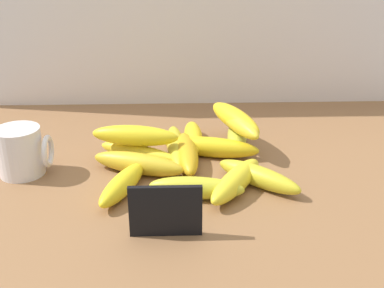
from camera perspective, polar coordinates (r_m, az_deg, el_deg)
name	(u,v)px	position (r cm, az deg, el deg)	size (l,w,h in cm)	color
counter_top	(209,174)	(94.60, 2.02, -3.55)	(110.00, 76.00, 3.00)	brown
chalkboard_sign	(166,213)	(72.16, -3.18, -8.23)	(11.00, 1.80, 8.40)	black
coffee_mug	(21,151)	(94.98, -19.75, -0.84)	(9.94, 8.44, 9.24)	silver
banana_0	(138,164)	(91.07, -6.45, -2.34)	(18.55, 4.13, 4.13)	gold
banana_1	(236,181)	(84.85, 5.32, -4.39)	(17.76, 4.14, 4.14)	yellow
banana_2	(258,176)	(87.03, 7.95, -3.86)	(17.29, 3.85, 3.85)	gold
banana_3	(237,135)	(103.29, 5.43, 1.02)	(16.23, 4.16, 4.16)	gold
banana_4	(139,153)	(96.34, -6.34, -1.06)	(18.19, 3.33, 3.33)	yellow
banana_5	(122,184)	(84.52, -8.32, -4.80)	(15.49, 3.80, 3.80)	yellow
banana_6	(193,137)	(102.39, 0.16, 0.85)	(15.37, 3.91, 3.91)	yellow
banana_7	(187,153)	(94.60, -0.62, -1.09)	(18.18, 4.26, 4.26)	gold
banana_8	(211,147)	(97.38, 2.32, -0.38)	(19.57, 4.13, 4.13)	yellow
banana_9	(176,146)	(98.49, -1.96, -0.24)	(20.08, 3.61, 3.61)	gold
banana_10	(197,188)	(82.46, 0.55, -5.27)	(16.66, 3.91, 3.91)	gold
banana_11	(135,136)	(95.03, -6.85, 1.01)	(17.46, 4.12, 4.12)	yellow
banana_12	(235,119)	(100.77, 5.15, 3.05)	(18.31, 4.37, 4.37)	yellow
banana_13	(235,120)	(100.43, 5.17, 2.86)	(19.92, 3.99, 3.99)	yellow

